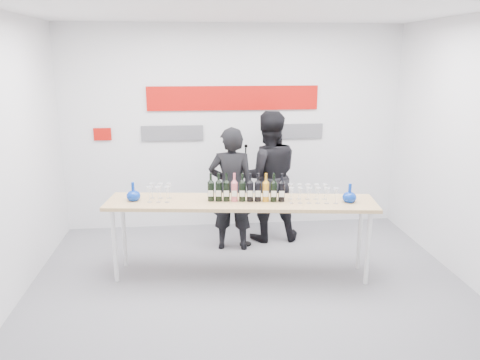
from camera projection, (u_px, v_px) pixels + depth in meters
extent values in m
plane|color=slate|center=(248.00, 283.00, 5.41)|extent=(5.00, 5.00, 0.00)
cube|color=silver|center=(233.00, 129.00, 6.95)|extent=(5.00, 0.04, 3.00)
cube|color=#AE0C07|center=(233.00, 98.00, 6.80)|extent=(2.50, 0.02, 0.35)
cube|color=#59595E|center=(172.00, 133.00, 6.84)|extent=(0.90, 0.02, 0.22)
cube|color=#59595E|center=(293.00, 131.00, 7.02)|extent=(0.90, 0.02, 0.22)
cube|color=#AE0C07|center=(102.00, 134.00, 6.75)|extent=(0.25, 0.02, 0.18)
cube|color=#DDBB77|center=(241.00, 202.00, 5.40)|extent=(3.15, 1.00, 0.04)
cylinder|color=silver|center=(114.00, 246.00, 5.35)|extent=(0.05, 0.05, 0.89)
cylinder|color=silver|center=(368.00, 248.00, 5.28)|extent=(0.05, 0.05, 0.89)
cylinder|color=silver|center=(124.00, 232.00, 5.75)|extent=(0.05, 0.05, 0.89)
cylinder|color=silver|center=(360.00, 235.00, 5.68)|extent=(0.05, 0.05, 0.89)
imported|color=black|center=(231.00, 189.00, 6.20)|extent=(0.66, 0.48, 1.67)
imported|color=black|center=(268.00, 177.00, 6.52)|extent=(0.89, 0.69, 1.83)
cylinder|color=black|center=(245.00, 244.00, 6.51)|extent=(0.17, 0.17, 0.02)
cylinder|color=black|center=(246.00, 197.00, 6.34)|extent=(0.02, 0.02, 1.38)
sphere|color=black|center=(246.00, 146.00, 6.13)|extent=(0.05, 0.05, 0.05)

